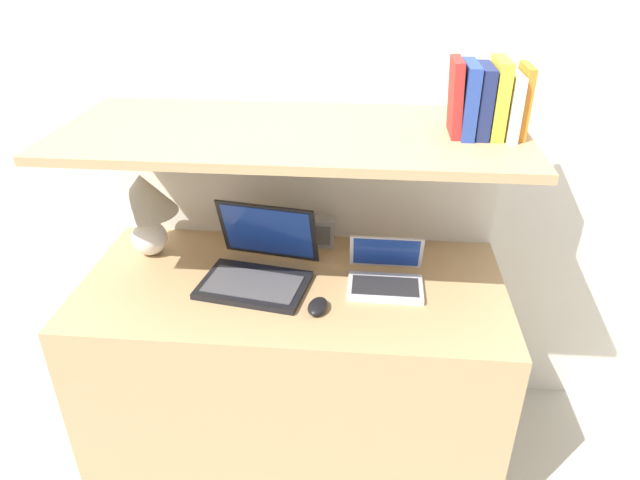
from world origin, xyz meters
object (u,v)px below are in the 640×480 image
at_px(table_lamp, 144,203).
at_px(book_blue, 468,99).
at_px(book_orange, 522,101).
at_px(book_white, 511,104).
at_px(book_navy, 482,101).
at_px(router_box, 318,232).
at_px(computer_mouse, 318,306).
at_px(book_yellow, 498,98).
at_px(book_red, 455,97).
at_px(laptop_small, 385,276).
at_px(laptop_large, 259,266).

xyz_separation_m(table_lamp, book_blue, (1.07, -0.08, 0.42)).
xyz_separation_m(table_lamp, book_orange, (1.23, -0.08, 0.42)).
bearing_deg(book_white, book_navy, 180.00).
relative_size(router_box, book_orange, 0.57).
bearing_deg(computer_mouse, book_navy, 26.11).
relative_size(book_yellow, book_red, 1.01).
height_order(table_lamp, book_yellow, book_yellow).
height_order(table_lamp, book_white, book_white).
distance_m(router_box, book_red, 0.74).
xyz_separation_m(laptop_small, computer_mouse, (-0.21, -0.17, -0.02)).
bearing_deg(router_box, book_orange, -17.97).
height_order(book_navy, book_red, book_red).
height_order(book_navy, book_blue, book_blue).
bearing_deg(book_white, table_lamp, 176.19).
bearing_deg(book_blue, laptop_large, -174.29).
bearing_deg(book_yellow, book_red, -180.00).
distance_m(book_white, book_yellow, 0.05).
xyz_separation_m(router_box, book_white, (0.58, -0.20, 0.55)).
distance_m(book_orange, book_white, 0.03).
bearing_deg(book_navy, computer_mouse, -153.89).
relative_size(laptop_small, book_navy, 1.24).
bearing_deg(router_box, book_navy, -21.70).
bearing_deg(table_lamp, laptop_large, -18.41).
height_order(computer_mouse, book_navy, book_navy).
bearing_deg(computer_mouse, book_blue, 28.30).
distance_m(laptop_large, computer_mouse, 0.27).
distance_m(router_box, book_orange, 0.86).
relative_size(computer_mouse, book_blue, 0.51).
bearing_deg(book_navy, book_blue, -180.00).
bearing_deg(book_white, book_blue, -180.00).
height_order(laptop_small, book_blue, book_blue).
bearing_deg(router_box, book_yellow, -20.15).
xyz_separation_m(laptop_small, book_yellow, (0.29, 0.06, 0.59)).
xyz_separation_m(computer_mouse, book_red, (0.38, 0.23, 0.61)).
distance_m(book_orange, book_yellow, 0.07).
relative_size(book_orange, book_navy, 1.01).
bearing_deg(router_box, laptop_small, -46.01).
xyz_separation_m(book_white, book_navy, (-0.08, 0.00, 0.01)).
height_order(book_yellow, book_red, book_yellow).
distance_m(book_orange, book_navy, 0.11).
xyz_separation_m(book_orange, book_blue, (-0.16, -0.00, 0.00)).
relative_size(computer_mouse, book_yellow, 0.48).
bearing_deg(laptop_small, laptop_large, -179.41).
distance_m(router_box, book_white, 0.83).
height_order(book_white, book_navy, book_navy).
height_order(book_white, book_yellow, book_yellow).
relative_size(table_lamp, book_blue, 1.49).
relative_size(laptop_large, router_box, 3.37).
relative_size(table_lamp, book_navy, 1.54).
distance_m(computer_mouse, book_blue, 0.77).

